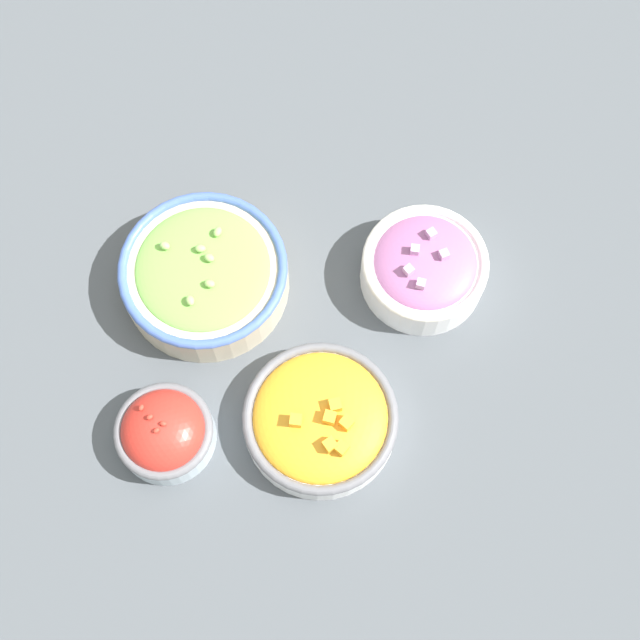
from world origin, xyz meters
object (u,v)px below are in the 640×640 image
at_px(bowl_squash, 320,419).
at_px(bowl_red_onion, 424,267).
at_px(bowl_lettuce, 204,274).
at_px(bowl_cherry_tomatoes, 164,432).

relative_size(bowl_squash, bowl_red_onion, 1.17).
relative_size(bowl_squash, bowl_lettuce, 0.88).
height_order(bowl_red_onion, bowl_lettuce, same).
bearing_deg(bowl_squash, bowl_red_onion, 35.50).
xyz_separation_m(bowl_squash, bowl_cherry_tomatoes, (-0.18, 0.05, 0.00)).
xyz_separation_m(bowl_cherry_tomatoes, bowl_lettuce, (0.11, 0.17, 0.01)).
xyz_separation_m(bowl_squash, bowl_red_onion, (0.19, 0.14, 0.01)).
xyz_separation_m(bowl_squash, bowl_lettuce, (-0.07, 0.22, 0.01)).
bearing_deg(bowl_cherry_tomatoes, bowl_squash, -15.18).
bearing_deg(bowl_lettuce, bowl_squash, -71.92).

